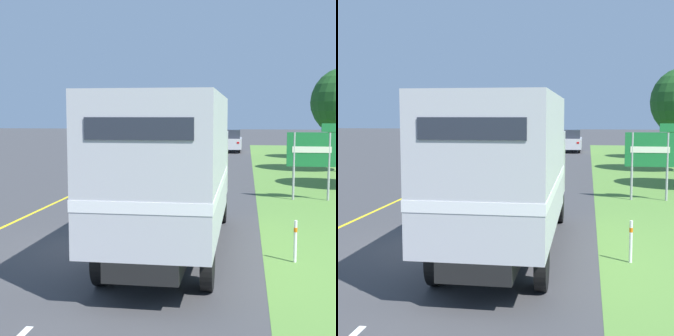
% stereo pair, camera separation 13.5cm
% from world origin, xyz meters
% --- Properties ---
extents(ground_plane, '(200.00, 200.00, 0.00)m').
position_xyz_m(ground_plane, '(0.00, 0.00, 0.00)').
color(ground_plane, '#3D3D3F').
extents(edge_line_yellow, '(0.12, 60.02, 0.01)m').
position_xyz_m(edge_line_yellow, '(-3.70, 12.93, 0.00)').
color(edge_line_yellow, yellow).
rests_on(edge_line_yellow, ground).
extents(centre_dash_near, '(0.12, 2.60, 0.01)m').
position_xyz_m(centre_dash_near, '(0.00, 0.48, 0.00)').
color(centre_dash_near, white).
rests_on(centre_dash_near, ground).
extents(centre_dash_mid_a, '(0.12, 2.60, 0.01)m').
position_xyz_m(centre_dash_mid_a, '(0.00, 7.08, 0.00)').
color(centre_dash_mid_a, white).
rests_on(centre_dash_mid_a, ground).
extents(centre_dash_mid_b, '(0.12, 2.60, 0.01)m').
position_xyz_m(centre_dash_mid_b, '(0.00, 13.68, 0.00)').
color(centre_dash_mid_b, white).
rests_on(centre_dash_mid_b, ground).
extents(centre_dash_far, '(0.12, 2.60, 0.01)m').
position_xyz_m(centre_dash_far, '(0.00, 20.28, 0.00)').
color(centre_dash_far, white).
rests_on(centre_dash_far, ground).
extents(centre_dash_farthest, '(0.12, 2.60, 0.01)m').
position_xyz_m(centre_dash_farthest, '(0.00, 26.88, 0.00)').
color(centre_dash_farthest, white).
rests_on(centre_dash_farthest, ground).
extents(horse_trailer_truck, '(2.38, 8.29, 3.69)m').
position_xyz_m(horse_trailer_truck, '(1.59, -0.31, 2.05)').
color(horse_trailer_truck, black).
rests_on(horse_trailer_truck, ground).
extents(lead_car_white, '(1.80, 4.17, 1.93)m').
position_xyz_m(lead_car_white, '(-2.08, 14.97, 0.97)').
color(lead_car_white, black).
rests_on(lead_car_white, ground).
extents(lead_car_silver_ahead, '(1.80, 4.42, 1.94)m').
position_xyz_m(lead_car_silver_ahead, '(2.01, 32.89, 0.98)').
color(lead_car_silver_ahead, black).
rests_on(lead_car_silver_ahead, ground).
extents(highway_sign, '(1.86, 0.09, 2.93)m').
position_xyz_m(highway_sign, '(5.79, 7.99, 1.85)').
color(highway_sign, '#9E9EA3').
rests_on(highway_sign, ground).
extents(delineator_post, '(0.08, 0.08, 0.95)m').
position_xyz_m(delineator_post, '(4.39, -0.64, 0.51)').
color(delineator_post, white).
rests_on(delineator_post, ground).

